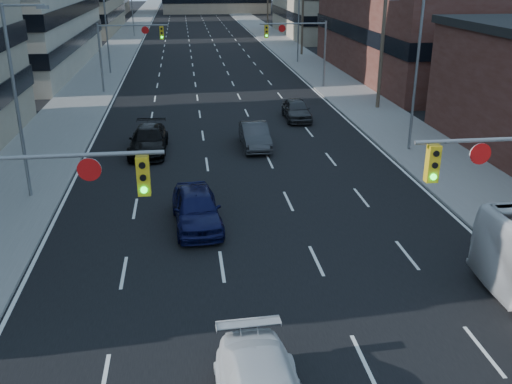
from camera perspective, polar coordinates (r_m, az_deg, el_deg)
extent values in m
cube|color=black|center=(137.20, -6.28, 17.02)|extent=(18.00, 300.00, 0.02)
cube|color=slate|center=(137.43, -11.29, 16.78)|extent=(5.00, 300.00, 0.15)
cube|color=slate|center=(137.92, -1.28, 17.18)|extent=(5.00, 300.00, 0.15)
cube|color=#472119|center=(63.10, 18.70, 15.05)|extent=(20.00, 30.00, 9.00)
cylinder|color=slate|center=(15.94, -20.91, 3.32)|extent=(6.50, 0.12, 0.12)
cube|color=gold|center=(15.72, -11.20, 1.60)|extent=(0.35, 0.28, 1.10)
cylinder|color=black|center=(15.46, -11.32, 2.62)|extent=(0.18, 0.06, 0.18)
cylinder|color=black|center=(15.57, -11.23, 1.40)|extent=(0.18, 0.06, 0.18)
cylinder|color=#0CE526|center=(15.69, -11.14, 0.20)|extent=(0.18, 0.06, 0.18)
cylinder|color=white|center=(15.78, -16.34, 2.17)|extent=(0.64, 0.06, 0.64)
cube|color=gold|center=(17.17, 17.24, 2.73)|extent=(0.35, 0.28, 1.10)
cylinder|color=black|center=(16.92, 17.59, 3.68)|extent=(0.18, 0.06, 0.18)
cylinder|color=black|center=(17.03, 17.46, 2.56)|extent=(0.18, 0.06, 0.18)
cylinder|color=#0CE526|center=(17.14, 17.33, 1.45)|extent=(0.18, 0.06, 0.18)
cylinder|color=white|center=(17.69, 21.52, 3.58)|extent=(0.64, 0.06, 0.64)
cylinder|color=slate|center=(52.78, -15.27, 12.70)|extent=(0.18, 0.18, 6.00)
cylinder|color=slate|center=(52.14, -12.19, 15.97)|extent=(6.00, 0.12, 0.12)
cube|color=gold|center=(52.07, -9.41, 15.43)|extent=(0.35, 0.28, 1.10)
cylinder|color=black|center=(51.87, -9.44, 15.80)|extent=(0.18, 0.06, 0.18)
cylinder|color=black|center=(51.91, -9.42, 15.41)|extent=(0.18, 0.06, 0.18)
cylinder|color=#0CE526|center=(51.94, -9.39, 15.03)|extent=(0.18, 0.06, 0.18)
cylinder|color=white|center=(52.08, -11.02, 15.61)|extent=(0.64, 0.06, 0.64)
cylinder|color=slate|center=(53.87, 6.88, 13.45)|extent=(0.18, 0.18, 6.00)
cylinder|color=slate|center=(52.91, 3.73, 16.46)|extent=(6.00, 0.12, 0.12)
cube|color=gold|center=(52.58, 1.04, 15.76)|extent=(0.35, 0.28, 1.10)
cylinder|color=black|center=(52.39, 1.07, 16.12)|extent=(0.18, 0.06, 0.18)
cylinder|color=black|center=(52.42, 1.07, 15.74)|extent=(0.18, 0.06, 0.18)
cylinder|color=#0CE526|center=(52.45, 1.07, 15.36)|extent=(0.18, 0.06, 0.18)
cylinder|color=white|center=(52.74, 2.62, 16.03)|extent=(0.64, 0.06, 0.64)
cylinder|color=#4C3D2D|center=(45.62, 12.56, 14.84)|extent=(0.28, 0.28, 11.00)
cylinder|color=#4C3D2D|center=(74.49, 4.70, 17.65)|extent=(0.28, 0.28, 11.00)
cylinder|color=slate|center=(28.45, -22.78, 7.88)|extent=(0.16, 0.16, 9.00)
cylinder|color=slate|center=(27.64, -22.26, 16.90)|extent=(1.80, 0.10, 0.10)
cube|color=slate|center=(27.46, -20.56, 16.93)|extent=(0.50, 0.22, 0.14)
cylinder|color=slate|center=(62.52, -14.72, 15.41)|extent=(0.16, 0.16, 9.00)
cylinder|color=slate|center=(97.25, -12.28, 17.55)|extent=(0.16, 0.16, 9.00)
cylinder|color=slate|center=(34.98, 15.70, 11.01)|extent=(0.16, 0.16, 9.00)
cylinder|color=slate|center=(68.36, 4.27, 16.48)|extent=(0.16, 0.16, 9.00)
imported|color=#0D1037|center=(24.51, -5.98, -1.61)|extent=(2.28, 4.96, 1.65)
imported|color=#313133|center=(35.34, -0.12, 5.66)|extent=(1.62, 4.56, 1.50)
imported|color=black|center=(34.91, -10.70, 5.11)|extent=(2.36, 5.38, 1.54)
imported|color=#2E2E30|center=(42.20, 4.07, 8.23)|extent=(1.86, 4.46, 1.51)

